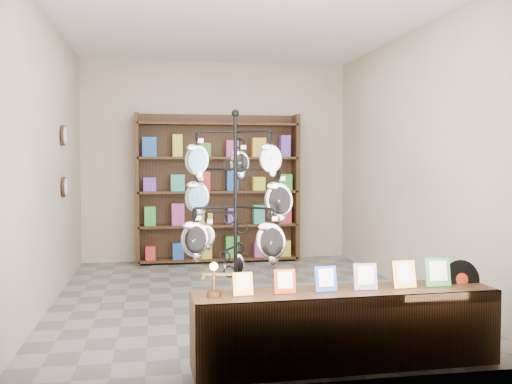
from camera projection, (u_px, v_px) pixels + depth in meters
ground at (241, 297)px, 6.28m from camera, size 5.00×5.00×0.00m
room_envelope at (241, 129)px, 6.18m from camera, size 5.00×5.00×5.00m
display_tree at (235, 207)px, 4.75m from camera, size 1.02×1.00×1.92m
front_shelf at (345, 327)px, 4.18m from camera, size 2.25×0.52×0.79m
back_shelving at (218, 193)px, 8.48m from camera, size 2.42×0.36×2.20m
wall_clocks at (64, 161)px, 6.64m from camera, size 0.03×0.24×0.84m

